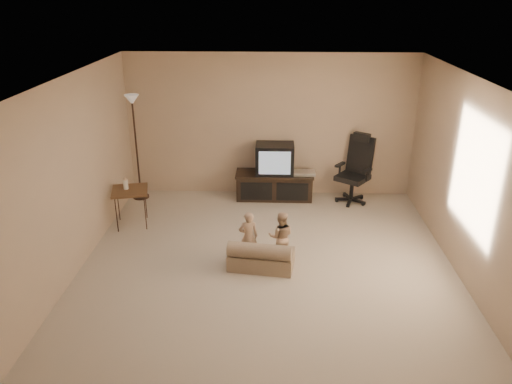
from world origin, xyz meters
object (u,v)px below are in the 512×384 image
(office_chair, at_px, (355,178))
(floor_lamp, at_px, (134,124))
(toddler_left, at_px, (248,237))
(child_sofa, at_px, (261,257))
(tv_stand, at_px, (275,176))
(side_table, at_px, (129,191))
(toddler_right, at_px, (281,237))

(office_chair, bearing_deg, floor_lamp, -143.56)
(toddler_left, bearing_deg, child_sofa, 120.78)
(tv_stand, xyz_separation_m, side_table, (-2.25, -1.17, 0.17))
(child_sofa, bearing_deg, floor_lamp, 141.37)
(toddler_right, bearing_deg, side_table, -22.43)
(office_chair, bearing_deg, child_sofa, -87.12)
(tv_stand, relative_size, child_sofa, 1.52)
(side_table, xyz_separation_m, toddler_right, (2.34, -1.03, -0.22))
(toddler_right, bearing_deg, child_sofa, 41.75)
(floor_lamp, xyz_separation_m, toddler_left, (2.04, -2.16, -0.98))
(tv_stand, height_order, office_chair, office_chair)
(office_chair, relative_size, toddler_right, 1.67)
(tv_stand, relative_size, floor_lamp, 0.75)
(toddler_right, bearing_deg, office_chair, -120.21)
(tv_stand, bearing_deg, toddler_left, -98.81)
(floor_lamp, height_order, child_sofa, floor_lamp)
(floor_lamp, bearing_deg, toddler_left, -46.60)
(office_chair, bearing_deg, toddler_left, -92.32)
(side_table, height_order, child_sofa, side_table)
(tv_stand, distance_m, side_table, 2.54)
(child_sofa, height_order, toddler_right, toddler_right)
(office_chair, distance_m, floor_lamp, 3.88)
(tv_stand, distance_m, office_chair, 1.38)
(side_table, bearing_deg, office_chair, 16.66)
(floor_lamp, bearing_deg, toddler_right, -40.54)
(office_chair, height_order, side_table, office_chair)
(tv_stand, xyz_separation_m, office_chair, (1.38, -0.09, 0.02))
(office_chair, distance_m, toddler_left, 2.76)
(tv_stand, bearing_deg, office_chair, -3.44)
(floor_lamp, distance_m, toddler_right, 3.41)
(tv_stand, bearing_deg, side_table, -152.31)
(toddler_left, height_order, toddler_right, toddler_left)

